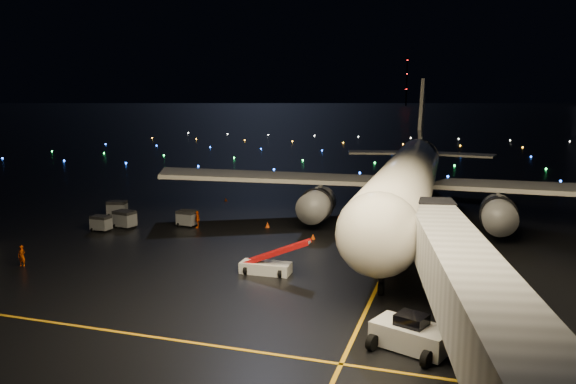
# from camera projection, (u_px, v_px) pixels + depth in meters

# --- Properties ---
(ground) EXTENTS (2000.00, 2000.00, 0.00)m
(ground) POSITION_uv_depth(u_px,v_px,m) (434.00, 120.00, 324.22)
(ground) COLOR black
(ground) RESTS_ON ground
(lane_centre) EXTENTS (0.25, 80.00, 0.02)m
(lane_centre) POSITION_uv_depth(u_px,v_px,m) (397.00, 244.00, 52.75)
(lane_centre) COLOR gold
(lane_centre) RESTS_ON ground
(lane_cross) EXTENTS (60.00, 0.25, 0.02)m
(lane_cross) POSITION_uv_depth(u_px,v_px,m) (68.00, 325.00, 34.27)
(lane_cross) COLOR gold
(lane_cross) RESTS_ON ground
(airliner) EXTENTS (58.29, 55.51, 16.16)m
(airliner) POSITION_uv_depth(u_px,v_px,m) (410.00, 149.00, 61.54)
(airliner) COLOR white
(airliner) RESTS_ON ground
(pushback_tug) EXTENTS (4.69, 3.54, 1.99)m
(pushback_tug) POSITION_uv_depth(u_px,v_px,m) (411.00, 332.00, 30.90)
(pushback_tug) COLOR silver
(pushback_tug) RESTS_ON ground
(belt_loader) EXTENTS (5.85, 1.73, 2.82)m
(belt_loader) POSITION_uv_depth(u_px,v_px,m) (266.00, 256.00, 43.99)
(belt_loader) COLOR silver
(belt_loader) RESTS_ON ground
(crew_a) EXTENTS (0.68, 0.49, 1.73)m
(crew_a) POSITION_uv_depth(u_px,v_px,m) (22.00, 256.00, 45.98)
(crew_a) COLOR #E24100
(crew_a) RESTS_ON ground
(crew_c) EXTENTS (0.83, 1.16, 1.83)m
(crew_c) POSITION_uv_depth(u_px,v_px,m) (198.00, 219.00, 59.25)
(crew_c) COLOR #E24100
(crew_c) RESTS_ON ground
(safety_cone_0) EXTENTS (0.48, 0.48, 0.52)m
(safety_cone_0) POSITION_uv_depth(u_px,v_px,m) (313.00, 236.00, 54.69)
(safety_cone_0) COLOR #E64609
(safety_cone_0) RESTS_ON ground
(safety_cone_1) EXTENTS (0.53, 0.53, 0.45)m
(safety_cone_1) POSITION_uv_depth(u_px,v_px,m) (339.00, 216.00, 63.94)
(safety_cone_1) COLOR #E64609
(safety_cone_1) RESTS_ON ground
(safety_cone_2) EXTENTS (0.54, 0.54, 0.56)m
(safety_cone_2) POSITION_uv_depth(u_px,v_px,m) (267.00, 225.00, 59.49)
(safety_cone_2) COLOR #E64609
(safety_cone_2) RESTS_ON ground
(safety_cone_3) EXTENTS (0.44, 0.44, 0.48)m
(safety_cone_3) POSITION_uv_depth(u_px,v_px,m) (226.00, 199.00, 74.26)
(safety_cone_3) COLOR #E64609
(safety_cone_3) RESTS_ON ground
(radio_mast) EXTENTS (1.80, 1.80, 64.00)m
(radio_mast) POSITION_uv_depth(u_px,v_px,m) (407.00, 82.00, 750.13)
(radio_mast) COLOR black
(radio_mast) RESTS_ON ground
(taxiway_lights) EXTENTS (164.00, 92.00, 0.36)m
(taxiway_lights) POSITION_uv_depth(u_px,v_px,m) (391.00, 150.00, 141.82)
(taxiway_lights) COLOR black
(taxiway_lights) RESTS_ON ground
(baggage_cart_0) EXTENTS (2.14, 1.61, 1.69)m
(baggage_cart_0) POSITION_uv_depth(u_px,v_px,m) (187.00, 218.00, 60.02)
(baggage_cart_0) COLOR slate
(baggage_cart_0) RESTS_ON ground
(baggage_cart_1) EXTENTS (2.39, 1.88, 1.82)m
(baggage_cart_1) POSITION_uv_depth(u_px,v_px,m) (125.00, 219.00, 59.30)
(baggage_cart_1) COLOR slate
(baggage_cart_1) RESTS_ON ground
(baggage_cart_2) EXTENTS (2.42, 1.98, 1.79)m
(baggage_cart_2) POSITION_uv_depth(u_px,v_px,m) (117.00, 209.00, 64.91)
(baggage_cart_2) COLOR slate
(baggage_cart_2) RESTS_ON ground
(baggage_cart_3) EXTENTS (1.95, 1.41, 1.60)m
(baggage_cart_3) POSITION_uv_depth(u_px,v_px,m) (101.00, 223.00, 57.88)
(baggage_cart_3) COLOR slate
(baggage_cart_3) RESTS_ON ground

